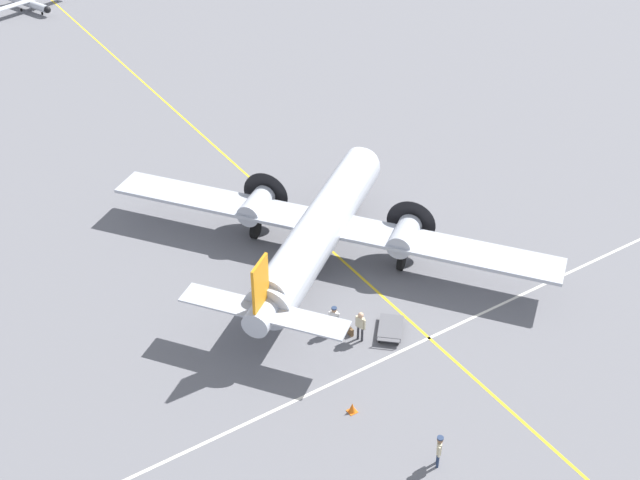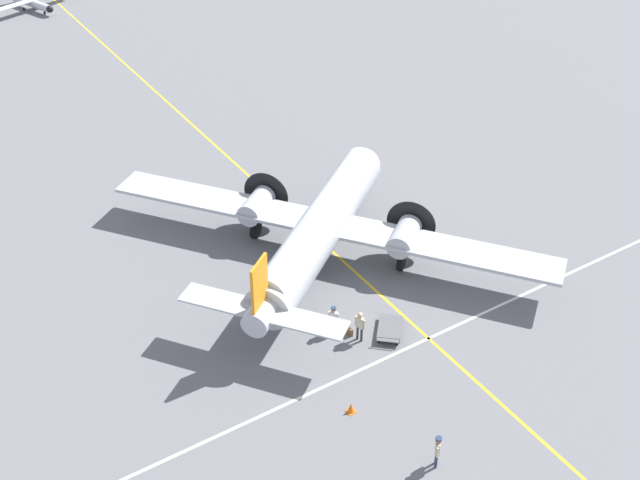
# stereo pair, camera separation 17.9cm
# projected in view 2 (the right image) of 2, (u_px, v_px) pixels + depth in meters

# --- Properties ---
(ground_plane) EXTENTS (300.00, 300.00, 0.00)m
(ground_plane) POSITION_uv_depth(u_px,v_px,m) (320.00, 263.00, 45.25)
(ground_plane) COLOR slate
(apron_line_eastwest) EXTENTS (120.00, 0.16, 0.01)m
(apron_line_eastwest) POSITION_uv_depth(u_px,v_px,m) (338.00, 256.00, 45.78)
(apron_line_eastwest) COLOR gold
(apron_line_eastwest) RESTS_ON ground_plane
(apron_line_northsouth) EXTENTS (0.16, 120.00, 0.01)m
(apron_line_northsouth) POSITION_uv_depth(u_px,v_px,m) (409.00, 347.00, 39.56)
(apron_line_northsouth) COLOR silver
(apron_line_northsouth) RESTS_ON ground_plane
(airliner_main) EXTENTS (22.26, 18.89, 5.57)m
(airliner_main) POSITION_uv_depth(u_px,v_px,m) (323.00, 223.00, 44.15)
(airliner_main) COLOR #ADB2BC
(airliner_main) RESTS_ON ground_plane
(crew_foreground) EXTENTS (0.46, 0.40, 1.69)m
(crew_foreground) POSITION_uv_depth(u_px,v_px,m) (438.00, 448.00, 33.03)
(crew_foreground) COLOR navy
(crew_foreground) RESTS_ON ground_plane
(passenger_boarding) EXTENTS (0.45, 0.40, 1.66)m
(passenger_boarding) POSITION_uv_depth(u_px,v_px,m) (333.00, 317.00, 39.82)
(passenger_boarding) COLOR navy
(passenger_boarding) RESTS_ON ground_plane
(ramp_agent) EXTENTS (0.57, 0.32, 1.75)m
(ramp_agent) POSITION_uv_depth(u_px,v_px,m) (360.00, 324.00, 39.38)
(ramp_agent) COLOR #2D2D33
(ramp_agent) RESTS_ON ground_plane
(suitcase_near_door) EXTENTS (0.48, 0.15, 0.47)m
(suitcase_near_door) POSITION_uv_depth(u_px,v_px,m) (349.00, 331.00, 40.22)
(suitcase_near_door) COLOR brown
(suitcase_near_door) RESTS_ON ground_plane
(baggage_cart) EXTENTS (2.35, 2.28, 0.56)m
(baggage_cart) POSITION_uv_depth(u_px,v_px,m) (390.00, 329.00, 40.27)
(baggage_cart) COLOR #56565B
(baggage_cart) RESTS_ON ground_plane
(light_aircraft_distant) EXTENTS (6.78, 8.83, 1.78)m
(light_aircraft_distant) POSITION_uv_depth(u_px,v_px,m) (32.00, 2.00, 79.23)
(light_aircraft_distant) COLOR #B7BCC6
(light_aircraft_distant) RESTS_ON ground_plane
(traffic_cone) EXTENTS (0.40, 0.40, 0.52)m
(traffic_cone) POSITION_uv_depth(u_px,v_px,m) (351.00, 408.00, 35.95)
(traffic_cone) COLOR orange
(traffic_cone) RESTS_ON ground_plane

